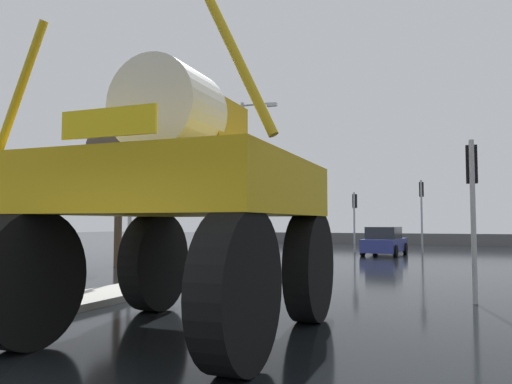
% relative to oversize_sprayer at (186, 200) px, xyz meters
% --- Properties ---
extents(ground_plane, '(120.00, 120.00, 0.00)m').
position_rel_oversize_sprayer_xyz_m(ground_plane, '(0.18, 13.74, -2.11)').
color(ground_plane, black).
extents(oversize_sprayer, '(4.25, 5.32, 4.57)m').
position_rel_oversize_sprayer_xyz_m(oversize_sprayer, '(0.00, 0.00, 0.00)').
color(oversize_sprayer, black).
rests_on(oversize_sprayer, ground).
extents(sedan_ahead, '(2.14, 4.23, 1.52)m').
position_rel_oversize_sprayer_xyz_m(sedan_ahead, '(0.20, 20.99, -1.39)').
color(sedan_ahead, navy).
rests_on(sedan_ahead, ground).
extents(traffic_signal_near_left, '(0.24, 0.54, 3.83)m').
position_rel_oversize_sprayer_xyz_m(traffic_signal_near_left, '(-4.70, 5.09, 0.68)').
color(traffic_signal_near_left, '#A8AAAF').
rests_on(traffic_signal_near_left, ground).
extents(traffic_signal_near_right, '(0.24, 0.54, 3.57)m').
position_rel_oversize_sprayer_xyz_m(traffic_signal_near_right, '(4.32, 5.09, 0.50)').
color(traffic_signal_near_right, '#A8AAAF').
rests_on(traffic_signal_near_right, ground).
extents(traffic_signal_far_left, '(0.24, 0.55, 4.20)m').
position_rel_oversize_sprayer_xyz_m(traffic_signal_far_left, '(2.00, 23.45, 0.95)').
color(traffic_signal_far_left, '#A8AAAF').
rests_on(traffic_signal_far_left, ground).
extents(traffic_signal_far_right, '(0.24, 0.55, 3.58)m').
position_rel_oversize_sprayer_xyz_m(traffic_signal_far_right, '(-1.88, 23.46, 0.50)').
color(traffic_signal_far_right, '#A8AAAF').
rests_on(traffic_signal_far_right, ground).
extents(streetlight_far_left, '(1.95, 0.24, 7.91)m').
position_rel_oversize_sprayer_xyz_m(streetlight_far_left, '(-6.04, 16.29, 2.30)').
color(streetlight_far_left, '#A8AAAF').
rests_on(streetlight_far_left, ground).
extents(bare_tree_left, '(2.59, 2.59, 5.88)m').
position_rel_oversize_sprayer_xyz_m(bare_tree_left, '(-8.70, 9.59, 2.61)').
color(bare_tree_left, '#473828').
rests_on(bare_tree_left, ground).
extents(roadside_barrier, '(25.71, 0.24, 0.90)m').
position_rel_oversize_sprayer_xyz_m(roadside_barrier, '(0.18, 34.37, -1.66)').
color(roadside_barrier, '#59595B').
rests_on(roadside_barrier, ground).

